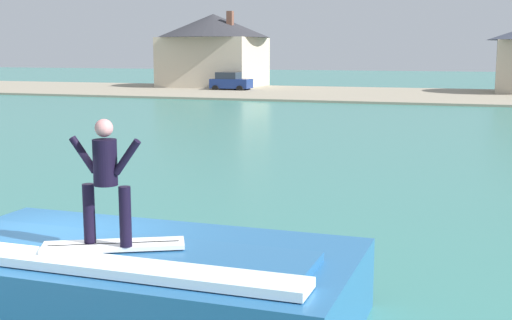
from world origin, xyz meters
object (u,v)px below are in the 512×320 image
Objects in this scene: surfboard at (114,245)px; house_with_chimney at (214,47)px; wave_crest at (136,283)px; surfer at (106,175)px; car_near_shore at (231,82)px.

surfboard is 0.16× the size of house_with_chimney.
surfer is (-0.12, -0.52, 1.64)m from wave_crest.
car_near_shore is (-19.08, 53.63, -0.29)m from surfboard.
car_near_shore is (-19.16, 53.19, 0.38)m from wave_crest.
house_with_chimney reaches higher than surfer.
surfer reaches higher than surfboard.
surfer is 0.14× the size of house_with_chimney.
wave_crest is 1.63× the size of car_near_shore.
house_with_chimney is at bearing 111.35° from surfboard.
car_near_shore is at bearing 109.52° from surfer.
wave_crest is 63.14m from house_with_chimney.
house_with_chimney is (-23.16, 58.61, 3.76)m from wave_crest.
surfboard is 0.98m from surfer.
car_near_shore is at bearing -53.59° from house_with_chimney.
surfboard is at bearing -68.65° from house_with_chimney.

